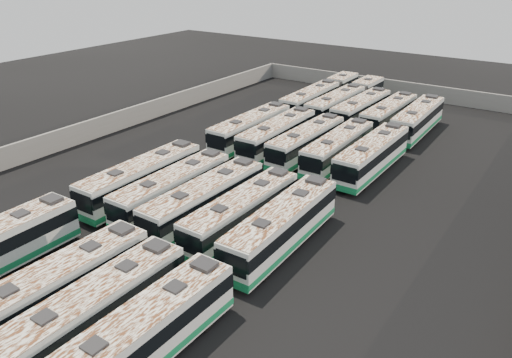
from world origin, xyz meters
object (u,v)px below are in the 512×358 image
Objects in this scene: bus_front_right at (92,312)px; bus_midfront_far_right at (282,226)px; bus_back_left at (347,100)px; bus_midback_right at (338,148)px; bus_midfront_far_left at (142,178)px; bus_back_center at (361,110)px; bus_midfront_right at (242,212)px; bus_front_center at (56,288)px; bus_midback_far_right at (372,155)px; bus_back_far_right at (417,120)px; bus_midfront_center at (205,200)px; bus_midback_far_left at (251,129)px; bus_midfront_left at (173,189)px; bus_midback_left at (277,135)px; bus_back_right at (389,115)px; bus_midback_center at (306,142)px; bus_back_far_left at (322,95)px; bus_front_far_right at (141,337)px.

bus_front_right is 0.98× the size of bus_midfront_far_right.
bus_back_left is (-6.58, 44.74, -0.01)m from bus_front_right.
bus_midfront_far_right is 16.05m from bus_midback_right.
bus_midfront_far_left reaches higher than bus_back_center.
bus_midfront_right is 3.44m from bus_midfront_far_right.
bus_midback_far_right is at bearing 77.89° from bus_front_center.
bus_midfront_far_left is 1.01× the size of bus_back_far_right.
bus_front_right is 13.51m from bus_midfront_center.
bus_midback_far_right is (13.54, 15.48, -0.01)m from bus_midfront_far_left.
bus_midfront_far_left reaches higher than bus_midback_far_left.
bus_midback_far_left is (-13.45, 15.54, -0.01)m from bus_midfront_far_right.
bus_front_center is 13.50m from bus_midfront_left.
bus_midfront_left is at bearing -91.36° from bus_midback_left.
bus_midback_left reaches higher than bus_back_right.
bus_midfront_far_right is (13.53, -0.14, -0.01)m from bus_midfront_far_left.
bus_midfront_far_left is (-6.85, 13.00, 0.03)m from bus_front_center.
bus_midfront_left is 16.89m from bus_midback_right.
bus_midback_center is 0.63× the size of bus_back_far_left.
bus_front_far_right reaches higher than bus_front_right.
bus_midfront_right is 0.98× the size of bus_back_center.
bus_back_right is (-3.39, 13.12, -0.06)m from bus_midback_far_right.
bus_midback_far_right reaches higher than bus_midfront_right.
bus_front_center is at bearing -76.60° from bus_midback_far_left.
bus_front_far_right is 41.50m from bus_back_far_right.
bus_midfront_right is at bearing -89.00° from bus_back_right.
bus_midback_center is 1.00× the size of bus_back_right.
bus_midfront_far_left is 1.05× the size of bus_midfront_right.
bus_midfront_far_right is 20.55m from bus_midback_far_left.
bus_midback_far_right reaches higher than bus_midback_left.
bus_midback_left reaches higher than bus_front_center.
bus_midback_center is at bearing -177.89° from bus_midback_right.
bus_midback_far_right is (0.01, 15.62, 0.00)m from bus_midfront_far_right.
bus_midfront_far_right is (6.68, 12.87, 0.02)m from bus_front_center.
bus_front_center is at bearing -88.50° from bus_midfront_center.
bus_midback_right is (10.10, 15.54, -0.08)m from bus_midfront_far_left.
bus_back_far_left reaches higher than bus_midfront_left.
bus_back_far_right is (3.36, -0.15, 0.06)m from bus_back_right.
bus_front_far_right is at bearing -52.54° from bus_midfront_left.
bus_midback_left is (3.42, 15.37, -0.02)m from bus_midfront_far_left.
bus_midback_far_left reaches higher than bus_midfront_center.
bus_back_far_left is at bearing 95.92° from bus_midfront_left.
bus_midfront_center reaches higher than bus_back_far_left.
bus_midfront_far_left is 1.03× the size of bus_back_center.
bus_midback_far_left is 0.99× the size of bus_back_far_right.
bus_midback_far_left is at bearing -179.45° from bus_midback_far_right.
bus_midback_far_left is at bearing -115.55° from bus_back_center.
bus_front_right is 41.76m from bus_back_right.
bus_midfront_right is at bearing -56.97° from bus_midback_far_left.
bus_midfront_right is 1.00× the size of bus_midback_center.
bus_front_far_right is at bearing -84.24° from bus_back_right.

